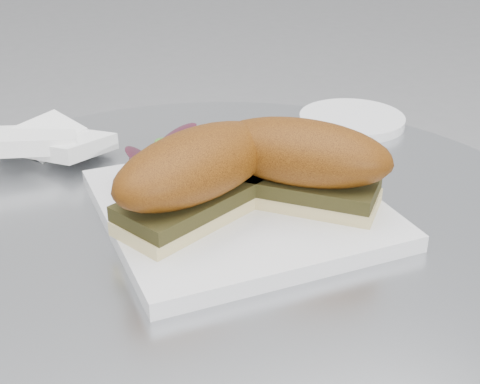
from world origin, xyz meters
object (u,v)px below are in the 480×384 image
at_px(sandwich_left, 198,173).
at_px(saucer, 352,120).
at_px(plate, 239,208).
at_px(sandwich_right, 300,161).

bearing_deg(sandwich_left, saucer, 8.35).
xyz_separation_m(sandwich_left, saucer, (0.26, 0.19, -0.05)).
bearing_deg(plate, sandwich_right, -20.93).
height_order(sandwich_left, saucer, sandwich_left).
xyz_separation_m(plate, saucer, (0.22, 0.18, -0.00)).
bearing_deg(sandwich_right, sandwich_left, -143.60).
bearing_deg(plate, sandwich_left, -162.65).
distance_m(plate, sandwich_left, 0.07).
distance_m(plate, sandwich_right, 0.08).
relative_size(plate, sandwich_right, 1.39).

